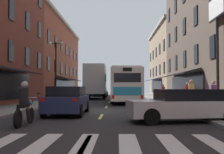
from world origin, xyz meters
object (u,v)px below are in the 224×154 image
Objects in this scene: billboard_sign at (217,23)px; pedestrian_near at (187,93)px; pedestrian_far at (163,92)px; pedestrian_mid at (214,95)px; box_truck at (96,82)px; pedestrian_rear at (192,93)px; sedan_near at (184,105)px; transit_bus at (125,85)px; sedan_far at (101,92)px; motorcycle_rider at (24,107)px; bicycle_near at (36,101)px; sedan_mid at (67,100)px; street_lamp_twin at (56,68)px.

billboard_sign is 4.23× the size of pedestrian_near.
pedestrian_near is 8.34m from pedestrian_far.
pedestrian_near is 5.35m from pedestrian_mid.
billboard_sign is 19.13m from box_truck.
billboard_sign reaches higher than box_truck.
box_truck reaches higher than pedestrian_near.
billboard_sign is 4.48× the size of pedestrian_far.
pedestrian_rear is at bearing -65.68° from box_truck.
box_truck is 17.89m from pedestrian_rear.
pedestrian_far is (2.00, 17.55, 0.25)m from sedan_near.
transit_bus is 16.69m from sedan_far.
pedestrian_near is (8.70, 10.47, 0.31)m from motorcycle_rider.
billboard_sign reaches higher than pedestrian_mid.
motorcycle_rider is at bearing -144.29° from billboard_sign.
pedestrian_far is at bearing -130.50° from pedestrian_mid.
bicycle_near is 14.95m from pedestrian_far.
transit_bus reaches higher than sedan_mid.
motorcycle_rider is 8.10m from bicycle_near.
sedan_far is (0.07, 29.02, -0.08)m from sedan_mid.
bicycle_near is at bearing 126.87° from sedan_mid.
street_lamp_twin is at bearing -45.27° from pedestrian_near.
motorcycle_rider is 13.62m from pedestrian_near.
sedan_near is 16.72m from street_lamp_twin.
transit_bus is 7.23× the size of bicycle_near.
street_lamp_twin is at bearing -85.53° from pedestrian_mid.
transit_bus reaches higher than sedan_near.
bicycle_near is at bearing -7.43° from pedestrian_near.
sedan_far is 0.83× the size of street_lamp_twin.
pedestrian_mid reaches higher than sedan_near.
pedestrian_mid is 0.94× the size of pedestrian_rear.
bicycle_near is at bearing -124.29° from transit_bus.
pedestrian_near is at bearing 117.92° from pedestrian_rear.
pedestrian_near reaches higher than bicycle_near.
street_lamp_twin is (-0.37, 7.52, 2.72)m from bicycle_near.
box_truck is 8.93m from pedestrian_far.
pedestrian_near is at bearing 50.27° from motorcycle_rider.
bicycle_near is 10.13m from pedestrian_rear.
sedan_mid is 4.24m from motorcycle_rider.
box_truck is (-8.91, 16.59, -3.38)m from billboard_sign.
pedestrian_mid is (10.75, -2.74, 0.49)m from bicycle_near.
sedan_near is at bearing -69.95° from pedestrian_rear.
billboard_sign reaches higher than street_lamp_twin.
motorcycle_rider is at bearing -91.61° from sedan_far.
billboard_sign is at bearing 17.78° from sedan_mid.
street_lamp_twin is (-8.56, 14.14, 2.52)m from sedan_near.
sedan_mid is at bearing -119.13° from pedestrian_rear.
sedan_mid is at bearing 78.28° from motorcycle_rider.
street_lamp_twin is at bearing 92.82° from bicycle_near.
pedestrian_rear is (-0.09, -11.48, 0.11)m from pedestrian_far.
sedan_far is 24.00m from pedestrian_near.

